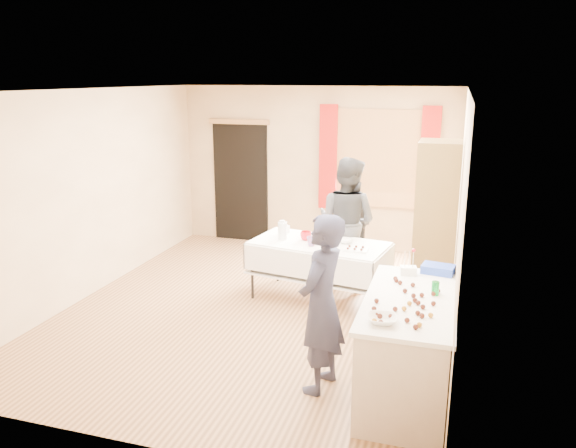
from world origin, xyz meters
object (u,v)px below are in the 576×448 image
(chair, at_px, (345,254))
(girl, at_px, (321,304))
(counter, at_px, (408,347))
(cabinet, at_px, (436,224))
(woman, at_px, (347,222))
(party_table, at_px, (319,266))

(chair, height_order, girl, girl)
(counter, bearing_deg, cabinet, 87.48)
(counter, distance_m, woman, 2.78)
(party_table, relative_size, woman, 1.04)
(counter, relative_size, chair, 1.59)
(cabinet, xyz_separation_m, counter, (-0.10, -2.27, -0.55))
(party_table, relative_size, girl, 1.11)
(cabinet, relative_size, girl, 1.24)
(chair, bearing_deg, party_table, -82.80)
(party_table, distance_m, girl, 2.12)
(girl, xyz_separation_m, woman, (-0.30, 2.66, 0.06))
(girl, bearing_deg, woman, -162.95)
(cabinet, bearing_deg, party_table, -165.13)
(cabinet, height_order, chair, cabinet)
(cabinet, distance_m, counter, 2.34)
(counter, bearing_deg, woman, 112.48)
(cabinet, xyz_separation_m, party_table, (-1.37, -0.36, -0.56))
(counter, height_order, chair, chair)
(cabinet, xyz_separation_m, girl, (-0.85, -2.39, -0.19))
(cabinet, distance_m, party_table, 1.52)
(girl, bearing_deg, party_table, -155.07)
(chair, bearing_deg, cabinet, -12.26)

